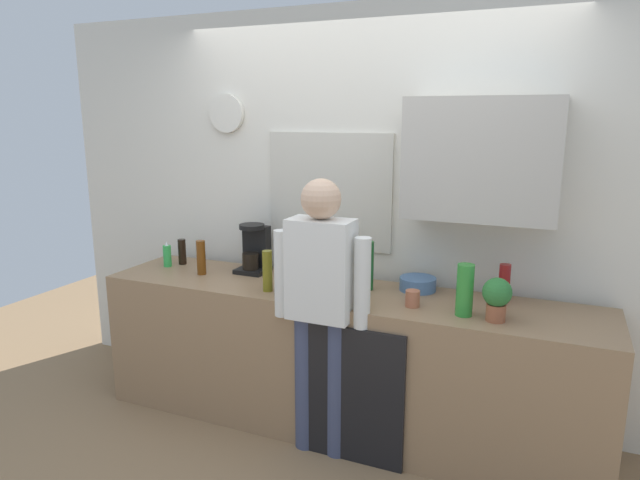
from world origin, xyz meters
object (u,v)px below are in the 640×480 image
(bottle_olive_oil, at_px, (267,271))
(potted_plant, at_px, (497,296))
(bottle_red_vinegar, at_px, (504,283))
(mixing_bowl, at_px, (418,284))
(cup_terracotta_mug, at_px, (413,298))
(bottle_amber_beer, at_px, (201,258))
(dish_soap, at_px, (167,256))
(cup_white_mug, at_px, (305,280))
(coffee_maker, at_px, (255,250))
(cup_blue_mug, at_px, (290,285))
(person_at_sink, at_px, (321,296))
(bottle_dark_sauce, at_px, (182,252))
(bottle_green_wine, at_px, (368,265))
(bottle_clear_soda, at_px, (465,290))

(bottle_olive_oil, xyz_separation_m, potted_plant, (1.32, 0.02, 0.01))
(bottle_red_vinegar, bearing_deg, mixing_bowl, 178.06)
(cup_terracotta_mug, distance_m, mixing_bowl, 0.31)
(bottle_amber_beer, relative_size, bottle_olive_oil, 0.92)
(bottle_amber_beer, distance_m, bottle_red_vinegar, 1.92)
(dish_soap, bearing_deg, cup_white_mug, -3.56)
(coffee_maker, bearing_deg, bottle_olive_oil, -50.48)
(bottle_amber_beer, height_order, cup_blue_mug, bottle_amber_beer)
(cup_terracotta_mug, height_order, person_at_sink, person_at_sink)
(bottle_dark_sauce, height_order, cup_terracotta_mug, bottle_dark_sauce)
(bottle_dark_sauce, relative_size, cup_blue_mug, 1.80)
(cup_white_mug, bearing_deg, cup_blue_mug, -105.16)
(bottle_dark_sauce, xyz_separation_m, cup_terracotta_mug, (1.73, -0.24, -0.04))
(coffee_maker, bearing_deg, bottle_dark_sauce, -176.08)
(bottle_olive_oil, height_order, cup_blue_mug, bottle_olive_oil)
(cup_terracotta_mug, bearing_deg, mixing_bowl, 98.39)
(bottle_olive_oil, bearing_deg, dish_soap, 166.67)
(bottle_dark_sauce, bearing_deg, dish_soap, -120.39)
(cup_white_mug, bearing_deg, bottle_green_wine, 18.65)
(bottle_red_vinegar, distance_m, mixing_bowl, 0.50)
(cup_terracotta_mug, bearing_deg, dish_soap, 175.30)
(coffee_maker, distance_m, bottle_red_vinegar, 1.62)
(bottle_green_wine, distance_m, cup_terracotta_mug, 0.40)
(cup_terracotta_mug, relative_size, cup_blue_mug, 0.92)
(bottle_clear_soda, relative_size, bottle_olive_oil, 1.12)
(bottle_red_vinegar, height_order, bottle_dark_sauce, bottle_red_vinegar)
(bottle_amber_beer, bearing_deg, bottle_green_wine, 6.31)
(bottle_red_vinegar, xyz_separation_m, bottle_olive_oil, (-1.33, -0.36, 0.01))
(coffee_maker, bearing_deg, person_at_sink, -34.80)
(bottle_olive_oil, distance_m, potted_plant, 1.32)
(bottle_olive_oil, bearing_deg, bottle_red_vinegar, 14.99)
(cup_blue_mug, bearing_deg, bottle_green_wine, 33.41)
(coffee_maker, xyz_separation_m, person_at_sink, (0.70, -0.48, -0.08))
(bottle_dark_sauce, distance_m, cup_blue_mug, 1.05)
(bottle_red_vinegar, xyz_separation_m, bottle_dark_sauce, (-2.19, -0.04, -0.02))
(cup_terracotta_mug, xyz_separation_m, person_at_sink, (-0.47, -0.20, 0.02))
(bottle_clear_soda, height_order, mixing_bowl, bottle_clear_soda)
(bottle_green_wine, height_order, cup_terracotta_mug, bottle_green_wine)
(bottle_clear_soda, height_order, cup_terracotta_mug, bottle_clear_soda)
(bottle_green_wine, height_order, cup_blue_mug, bottle_green_wine)
(cup_terracotta_mug, height_order, cup_blue_mug, cup_blue_mug)
(bottle_green_wine, bearing_deg, coffee_maker, 174.43)
(coffee_maker, distance_m, dish_soap, 0.64)
(mixing_bowl, xyz_separation_m, person_at_sink, (-0.42, -0.51, 0.02))
(coffee_maker, distance_m, person_at_sink, 0.85)
(bottle_clear_soda, bearing_deg, person_at_sink, -167.13)
(bottle_red_vinegar, bearing_deg, cup_white_mug, -169.75)
(bottle_clear_soda, distance_m, bottle_red_vinegar, 0.36)
(person_at_sink, bearing_deg, cup_blue_mug, 157.40)
(bottle_red_vinegar, height_order, cup_blue_mug, bottle_red_vinegar)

